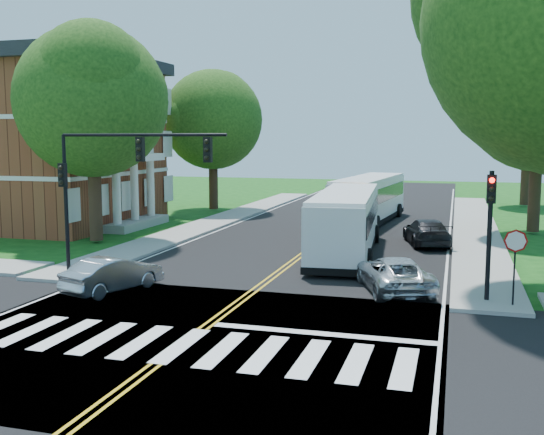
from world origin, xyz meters
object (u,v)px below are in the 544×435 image
at_px(suv, 394,274).
at_px(signal_ne, 490,218).
at_px(hatchback, 113,274).
at_px(dark_sedan, 427,232).
at_px(signal_nw, 115,170).
at_px(bus_lead, 346,221).
at_px(bus_follow, 369,199).

bearing_deg(suv, signal_ne, 143.55).
relative_size(hatchback, dark_sedan, 0.82).
bearing_deg(signal_nw, suv, 5.22).
distance_m(bus_lead, hatchback, 12.15).
relative_size(signal_nw, suv, 1.54).
bearing_deg(signal_nw, hatchback, -65.18).
bearing_deg(dark_sedan, signal_nw, 32.36).
height_order(signal_ne, bus_follow, signal_ne).
xyz_separation_m(signal_ne, bus_follow, (-6.67, 19.88, -1.34)).
bearing_deg(bus_follow, hatchback, 78.96).
bearing_deg(bus_follow, signal_nw, 75.14).
bearing_deg(signal_nw, bus_lead, 45.41).
xyz_separation_m(bus_lead, dark_sedan, (3.65, 3.83, -0.92)).
xyz_separation_m(signal_nw, signal_ne, (14.06, 0.01, -1.41)).
bearing_deg(dark_sedan, bus_lead, 32.98).
bearing_deg(suv, dark_sedan, -113.03).
relative_size(signal_nw, signal_ne, 1.62).
xyz_separation_m(signal_nw, bus_lead, (7.86, 7.97, -2.75)).
distance_m(signal_nw, signal_ne, 14.13).
distance_m(signal_ne, suv, 4.07).
distance_m(suv, dark_sedan, 10.83).
xyz_separation_m(hatchback, suv, (9.95, 2.93, -0.00)).
xyz_separation_m(hatchback, dark_sedan, (10.61, 13.74, 0.05)).
height_order(suv, dark_sedan, dark_sedan).
xyz_separation_m(suv, dark_sedan, (0.67, 10.81, 0.05)).
relative_size(bus_lead, hatchback, 3.07).
relative_size(signal_nw, hatchback, 1.83).
xyz_separation_m(signal_ne, bus_lead, (-6.20, 7.96, -1.34)).
xyz_separation_m(bus_follow, dark_sedan, (4.13, -8.09, -0.92)).
distance_m(signal_nw, hatchback, 4.29).
relative_size(bus_lead, dark_sedan, 2.52).
relative_size(signal_ne, hatchback, 1.12).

